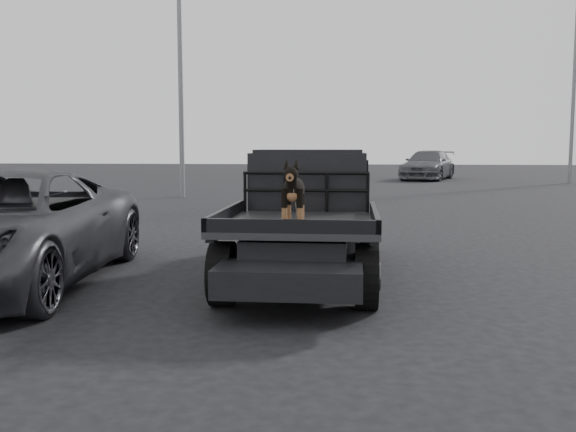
# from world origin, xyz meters

# --- Properties ---
(ground) EXTENTS (120.00, 120.00, 0.00)m
(ground) POSITION_xyz_m (0.00, 0.00, 0.00)
(ground) COLOR black
(ground) RESTS_ON ground
(flatbed_ute) EXTENTS (2.00, 5.40, 0.92)m
(flatbed_ute) POSITION_xyz_m (0.46, 2.12, 0.46)
(flatbed_ute) COLOR black
(flatbed_ute) RESTS_ON ground
(ute_cab) EXTENTS (1.72, 1.30, 0.88)m
(ute_cab) POSITION_xyz_m (0.46, 3.07, 1.36)
(ute_cab) COLOR black
(ute_cab) RESTS_ON flatbed_ute
(headache_rack) EXTENTS (1.80, 0.08, 0.55)m
(headache_rack) POSITION_xyz_m (0.46, 2.32, 1.20)
(headache_rack) COLOR black
(headache_rack) RESTS_ON flatbed_ute
(dog) EXTENTS (0.32, 0.60, 0.74)m
(dog) POSITION_xyz_m (0.43, 0.67, 1.29)
(dog) COLOR black
(dog) RESTS_ON flatbed_ute
(distant_car_a) EXTENTS (3.16, 4.32, 1.36)m
(distant_car_a) POSITION_xyz_m (-0.68, 30.88, 0.68)
(distant_car_a) COLOR #444448
(distant_car_a) RESTS_ON ground
(distant_car_b) EXTENTS (3.92, 5.99, 1.61)m
(distant_car_b) POSITION_xyz_m (5.32, 29.67, 0.81)
(distant_car_b) COLOR #505055
(distant_car_b) RESTS_ON ground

